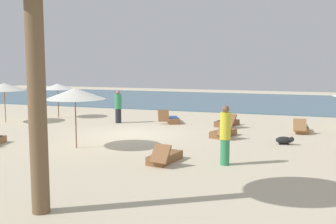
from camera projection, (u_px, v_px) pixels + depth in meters
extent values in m
plane|color=beige|center=(131.00, 134.00, 18.85)|extent=(60.00, 60.00, 0.00)
cube|color=#476B7F|center=(214.00, 100.00, 34.79)|extent=(48.00, 16.00, 0.06)
cylinder|color=brown|center=(58.00, 101.00, 24.33)|extent=(0.06, 0.06, 1.94)
cone|color=white|center=(58.00, 86.00, 24.22)|extent=(1.87, 1.87, 0.32)
cylinder|color=brown|center=(5.00, 103.00, 22.43)|extent=(0.05, 0.05, 2.07)
cone|color=silver|center=(4.00, 87.00, 22.32)|extent=(2.29, 2.29, 0.40)
cylinder|color=brown|center=(76.00, 119.00, 15.76)|extent=(0.05, 0.05, 2.24)
cone|color=silver|center=(75.00, 94.00, 15.64)|extent=(2.29, 2.29, 0.42)
cube|color=brown|center=(227.00, 123.00, 21.24)|extent=(1.11, 1.62, 0.28)
cube|color=brown|center=(230.00, 120.00, 20.52)|extent=(0.70, 0.64, 0.55)
cube|color=#26262D|center=(227.00, 120.00, 21.23)|extent=(0.86, 1.16, 0.03)
cube|color=olive|center=(301.00, 129.00, 19.43)|extent=(0.72, 1.54, 0.28)
cube|color=olive|center=(300.00, 125.00, 18.76)|extent=(0.61, 0.51, 0.55)
cube|color=#338C59|center=(301.00, 126.00, 19.41)|extent=(0.60, 1.09, 0.03)
cube|color=brown|center=(173.00, 120.00, 22.35)|extent=(1.20, 1.61, 0.28)
cube|color=brown|center=(163.00, 116.00, 21.83)|extent=(0.67, 0.57, 0.61)
cube|color=#2D4C8C|center=(173.00, 117.00, 22.33)|extent=(0.92, 1.17, 0.03)
cube|color=brown|center=(223.00, 133.00, 18.25)|extent=(1.00, 1.61, 0.28)
cube|color=brown|center=(225.00, 130.00, 17.52)|extent=(0.67, 0.59, 0.56)
cube|color=brown|center=(165.00, 158.00, 13.65)|extent=(0.82, 1.57, 0.28)
cube|color=brown|center=(161.00, 154.00, 12.93)|extent=(0.63, 0.53, 0.56)
cylinder|color=#338C59|center=(225.00, 152.00, 13.23)|extent=(0.32, 0.32, 0.83)
cylinder|color=yellow|center=(225.00, 126.00, 13.13)|extent=(0.38, 0.38, 0.86)
sphere|color=brown|center=(226.00, 109.00, 13.06)|extent=(0.23, 0.23, 0.23)
cylinder|color=#26262D|center=(118.00, 116.00, 22.26)|extent=(0.33, 0.33, 0.75)
cylinder|color=#338C59|center=(118.00, 102.00, 22.17)|extent=(0.38, 0.38, 0.79)
sphere|color=#A37556|center=(118.00, 92.00, 22.11)|extent=(0.21, 0.21, 0.21)
cylinder|color=brown|center=(37.00, 98.00, 8.81)|extent=(0.39, 0.39, 5.03)
cube|color=black|center=(284.00, 144.00, 16.51)|extent=(0.41, 0.25, 0.04)
ellipsoid|color=black|center=(284.00, 140.00, 16.49)|extent=(0.68, 0.37, 0.29)
sphere|color=black|center=(292.00, 139.00, 16.36)|extent=(0.20, 0.20, 0.20)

